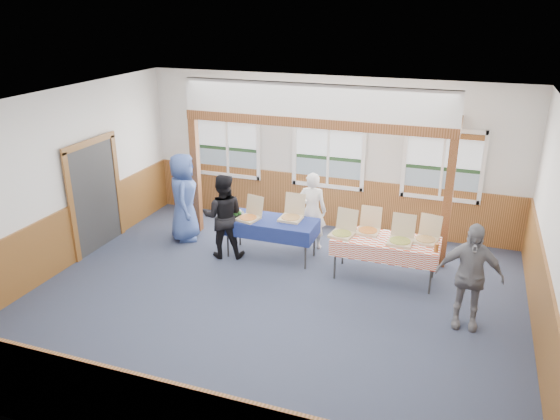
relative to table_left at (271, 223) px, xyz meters
The scene contains 31 objects.
floor 1.85m from the table_left, 69.87° to the right, with size 8.00×8.00×0.00m, color #292F43.
ceiling 3.03m from the table_left, 69.87° to the right, with size 8.00×8.00×0.00m, color white.
wall_back 2.18m from the table_left, 72.73° to the left, with size 8.00×8.00×0.00m, color silver.
wall_front 5.22m from the table_left, 83.42° to the right, with size 8.00×8.00×0.00m, color silver.
wall_left 3.88m from the table_left, 154.79° to the right, with size 8.00×8.00×0.00m, color silver.
wall_right 4.94m from the table_left, 19.29° to the right, with size 8.00×8.00×0.00m, color silver.
wainscot_back 1.96m from the table_left, 72.51° to the left, with size 7.98×0.05×1.10m, color brown.
wainscot_front 5.12m from the table_left, 83.39° to the right, with size 7.98×0.05×1.10m, color brown.
wainscot_left 3.75m from the table_left, 154.63° to the right, with size 0.05×6.98×1.10m, color brown.
wainscot_right 4.84m from the table_left, 19.39° to the right, with size 0.05×6.98×1.10m, color brown.
cased_opening 3.46m from the table_left, 168.17° to the right, with size 0.06×1.30×2.10m, color #2F2F2F.
window_left 2.71m from the table_left, 132.75° to the left, with size 1.56×0.10×1.46m.
window_mid 2.18m from the table_left, 72.36° to the left, with size 1.56×0.10×1.46m.
window_right 3.57m from the table_left, 32.65° to the left, with size 1.56×0.10×1.46m.
post_left 2.09m from the table_left, 160.05° to the left, with size 0.15×0.15×2.40m, color #562E13.
post_right 3.21m from the table_left, 12.66° to the left, with size 0.15×0.15×2.40m, color #562E13.
cross_beam 2.01m from the table_left, 49.69° to the left, with size 5.15×0.18×0.18m, color #562E13.
table_left is the anchor object (origin of this frame).
table_right 2.18m from the table_left, ahead, with size 1.91×1.09×0.76m.
pizza_box_a 0.42m from the table_left, 164.33° to the right, with size 0.46×0.52×0.40m.
pizza_box_b 0.41m from the table_left, 24.87° to the left, with size 0.41×0.50×0.44m.
pizza_box_c 1.46m from the table_left, ahead, with size 0.45×0.52×0.42m.
pizza_box_d 1.83m from the table_left, ahead, with size 0.38×0.46×0.41m.
pizza_box_e 2.44m from the table_left, ahead, with size 0.42×0.51×0.44m.
pizza_box_f 2.84m from the table_left, ahead, with size 0.46×0.52×0.41m.
veggie_tray 0.76m from the table_left, behind, with size 0.39×0.39×0.09m.
drink_glass 3.06m from the table_left, ahead, with size 0.07×0.07×0.15m, color #A2521B.
woman_white 0.90m from the table_left, 47.48° to the left, with size 0.56×0.37×1.55m, color white.
woman_black 0.91m from the table_left, 162.94° to the right, with size 0.79×0.62×1.63m, color black.
man_blue 1.97m from the table_left, behind, with size 0.88×0.57×1.80m, color #3E579C.
person_grey 3.77m from the table_left, 19.20° to the right, with size 0.97×0.40×1.65m, color gray.
Camera 1 is at (2.74, -7.23, 4.60)m, focal length 35.00 mm.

